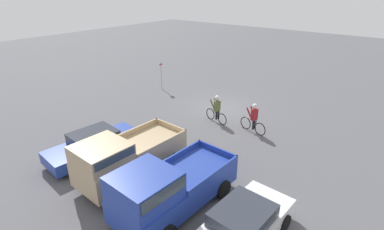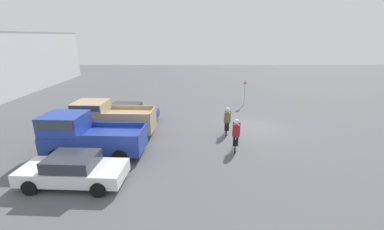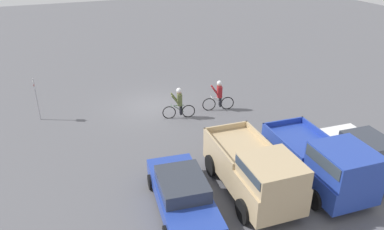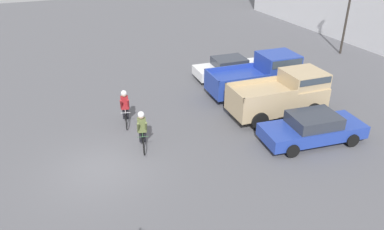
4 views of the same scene
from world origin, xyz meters
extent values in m
plane|color=#56565B|center=(0.00, 0.00, 0.00)|extent=(80.00, 80.00, 0.00)
cube|color=white|center=(-6.90, 9.38, 0.54)|extent=(2.03, 4.46, 0.56)
cube|color=#2D333D|center=(-6.90, 9.38, 1.07)|extent=(1.71, 2.05, 0.49)
cylinder|color=black|center=(-5.93, 10.72, 0.31)|extent=(0.21, 0.62, 0.61)
cylinder|color=black|center=(-7.87, 8.03, 0.31)|extent=(0.21, 0.62, 0.61)
cylinder|color=black|center=(-6.09, 7.93, 0.31)|extent=(0.21, 0.62, 0.61)
cube|color=#233D9E|center=(-4.10, 9.40, 0.80)|extent=(2.32, 5.22, 0.91)
cube|color=#233D9E|center=(-4.02, 10.94, 1.75)|extent=(2.01, 2.14, 0.99)
cube|color=#333D47|center=(-4.02, 10.94, 1.97)|extent=(2.06, 1.98, 0.44)
cube|color=#233D9E|center=(-5.14, 8.43, 1.38)|extent=(0.23, 3.07, 0.25)
cube|color=#233D9E|center=(-3.15, 8.33, 1.38)|extent=(0.23, 3.07, 0.25)
cube|color=#233D9E|center=(-4.22, 6.89, 1.38)|extent=(2.07, 0.18, 0.25)
cylinder|color=black|center=(-5.06, 11.04, 0.39)|extent=(0.26, 0.78, 0.77)
cylinder|color=black|center=(-2.98, 10.94, 0.39)|extent=(0.26, 0.78, 0.77)
cylinder|color=black|center=(-5.21, 7.87, 0.39)|extent=(0.26, 0.78, 0.77)
cylinder|color=black|center=(-3.14, 7.77, 0.39)|extent=(0.26, 0.78, 0.77)
cube|color=tan|center=(-1.30, 9.12, 0.94)|extent=(2.24, 4.95, 1.09)
cube|color=tan|center=(-1.23, 10.58, 1.85)|extent=(1.95, 2.03, 0.73)
cube|color=#333D47|center=(-1.23, 10.58, 2.01)|extent=(2.01, 1.87, 0.32)
cube|color=tan|center=(-2.32, 8.20, 1.62)|extent=(0.21, 2.92, 0.25)
cube|color=tan|center=(-0.37, 8.11, 1.62)|extent=(0.21, 2.92, 0.25)
cube|color=tan|center=(-1.40, 6.74, 1.62)|extent=(2.03, 0.17, 0.25)
cylinder|color=black|center=(-2.25, 10.68, 0.44)|extent=(0.26, 0.89, 0.89)
cylinder|color=black|center=(-0.22, 10.59, 0.44)|extent=(0.26, 0.89, 0.89)
cylinder|color=black|center=(-2.38, 7.66, 0.44)|extent=(0.26, 0.89, 0.89)
cylinder|color=black|center=(-0.35, 7.57, 0.44)|extent=(0.26, 0.89, 0.89)
cube|color=#233D9E|center=(1.50, 9.14, 0.54)|extent=(2.28, 4.80, 0.58)
cube|color=#2D333D|center=(1.50, 9.14, 1.09)|extent=(1.83, 2.24, 0.51)
cylinder|color=black|center=(0.76, 10.71, 0.30)|extent=(0.24, 0.62, 0.60)
cylinder|color=black|center=(0.45, 7.76, 0.30)|extent=(0.24, 0.62, 0.60)
cylinder|color=black|center=(2.24, 7.58, 0.30)|extent=(0.24, 0.62, 0.60)
torus|color=black|center=(-0.42, 1.89, 0.34)|extent=(0.73, 0.20, 0.74)
torus|color=black|center=(-1.46, 2.12, 0.34)|extent=(0.73, 0.20, 0.74)
cylinder|color=#2D5133|center=(-0.94, 2.01, 0.52)|extent=(0.55, 0.15, 0.39)
cylinder|color=#2D5133|center=(-0.94, 2.01, 0.73)|extent=(0.58, 0.16, 0.04)
cylinder|color=#2D5133|center=(-1.12, 2.05, 0.52)|extent=(0.04, 0.04, 0.36)
cylinder|color=#2D5133|center=(-0.55, 1.92, 0.76)|extent=(0.12, 0.45, 0.02)
cylinder|color=black|center=(-1.03, 2.12, 0.48)|extent=(0.14, 0.14, 0.55)
cylinder|color=black|center=(-1.06, 1.94, 0.48)|extent=(0.14, 0.14, 0.55)
cube|color=#5B6638|center=(-0.99, 2.02, 1.08)|extent=(0.31, 0.40, 0.65)
cylinder|color=#5B6638|center=(-0.75, 2.14, 1.08)|extent=(0.53, 0.20, 0.70)
cylinder|color=#5B6638|center=(-0.82, 1.81, 1.08)|extent=(0.53, 0.20, 0.70)
sphere|color=tan|center=(-0.97, 2.01, 1.53)|extent=(0.26, 0.26, 0.26)
sphere|color=silver|center=(-0.97, 2.01, 1.60)|extent=(0.29, 0.29, 0.29)
torus|color=black|center=(-2.86, 1.74, 0.36)|extent=(0.76, 0.21, 0.77)
torus|color=black|center=(-3.91, 1.97, 0.36)|extent=(0.76, 0.21, 0.77)
cylinder|color=silver|center=(-3.38, 1.85, 0.55)|extent=(0.55, 0.15, 0.41)
cylinder|color=silver|center=(-3.38, 1.85, 0.76)|extent=(0.58, 0.16, 0.04)
cylinder|color=silver|center=(-3.57, 1.89, 0.55)|extent=(0.04, 0.04, 0.38)
cylinder|color=silver|center=(-2.99, 1.77, 0.79)|extent=(0.12, 0.45, 0.02)
cylinder|color=black|center=(-3.47, 1.96, 0.50)|extent=(0.14, 0.14, 0.57)
cylinder|color=black|center=(-3.51, 1.79, 0.50)|extent=(0.14, 0.14, 0.57)
cube|color=maroon|center=(-3.44, 1.87, 1.11)|extent=(0.31, 0.40, 0.65)
cylinder|color=maroon|center=(-3.19, 1.99, 1.11)|extent=(0.54, 0.20, 0.70)
cylinder|color=maroon|center=(-3.26, 1.65, 1.11)|extent=(0.54, 0.20, 0.70)
sphere|color=tan|center=(-3.41, 1.86, 1.56)|extent=(0.25, 0.25, 0.25)
sphere|color=silver|center=(-3.41, 1.86, 1.62)|extent=(0.28, 0.28, 0.28)
cylinder|color=#9E9EA3|center=(6.13, -0.54, 1.18)|extent=(0.06, 0.06, 2.36)
cube|color=white|center=(6.13, -0.54, 2.04)|extent=(0.05, 0.30, 0.45)
cube|color=red|center=(6.13, -0.54, 2.04)|extent=(0.05, 0.30, 0.10)
camera|label=1|loc=(-10.26, 16.33, 7.95)|focal=28.00mm
camera|label=2|loc=(-16.66, 4.39, 6.12)|focal=24.00mm
camera|label=3|loc=(5.19, 19.40, 9.07)|focal=35.00mm
camera|label=4|loc=(12.84, -1.44, 8.79)|focal=35.00mm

